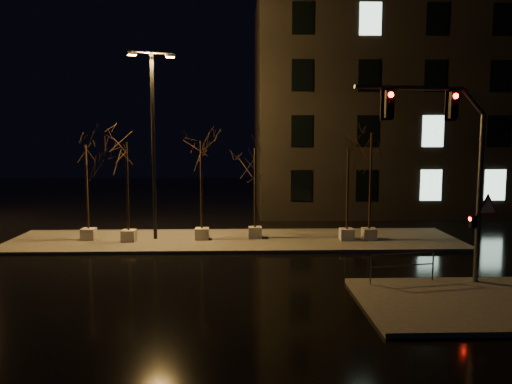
{
  "coord_description": "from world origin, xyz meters",
  "views": [
    {
      "loc": [
        0.3,
        -18.18,
        5.16
      ],
      "look_at": [
        0.95,
        3.09,
        2.8
      ],
      "focal_mm": 35.0,
      "sensor_mm": 36.0,
      "label": 1
    }
  ],
  "objects": [
    {
      "name": "tree_1",
      "position": [
        -5.1,
        5.63,
        3.86
      ],
      "size": [
        1.8,
        1.8,
        4.89
      ],
      "color": "beige",
      "rests_on": "median"
    },
    {
      "name": "tree_2",
      "position": [
        -1.62,
        6.0,
        3.9
      ],
      "size": [
        1.8,
        1.8,
        4.94
      ],
      "color": "beige",
      "rests_on": "median"
    },
    {
      "name": "building",
      "position": [
        14.0,
        18.0,
        7.5
      ],
      "size": [
        25.0,
        12.0,
        15.0
      ],
      "primitive_type": "cube",
      "color": "black",
      "rests_on": "ground"
    },
    {
      "name": "traffic_signal_mast",
      "position": [
        7.41,
        -1.7,
        4.52
      ],
      "size": [
        5.38,
        1.02,
        6.65
      ],
      "rotation": [
        0.0,
        0.0,
        0.18
      ],
      "color": "#515458",
      "rests_on": "sidewalk_corner"
    },
    {
      "name": "ground",
      "position": [
        0.0,
        0.0,
        0.0
      ],
      "size": [
        90.0,
        90.0,
        0.0
      ],
      "primitive_type": "plane",
      "color": "black",
      "rests_on": "ground"
    },
    {
      "name": "guard_rail_a",
      "position": [
        5.88,
        -1.5,
        0.82
      ],
      "size": [
        2.36,
        0.46,
        1.03
      ],
      "rotation": [
        0.0,
        0.0,
        0.17
      ],
      "color": "#515458",
      "rests_on": "sidewalk_corner"
    },
    {
      "name": "tree_3",
      "position": [
        1.0,
        6.26,
        3.63
      ],
      "size": [
        1.8,
        1.8,
        4.58
      ],
      "color": "beige",
      "rests_on": "median"
    },
    {
      "name": "tree_0",
      "position": [
        -7.16,
        6.1,
        3.76
      ],
      "size": [
        1.8,
        1.8,
        4.76
      ],
      "color": "beige",
      "rests_on": "median"
    },
    {
      "name": "streetlight_main",
      "position": [
        -3.93,
        6.22,
        5.37
      ],
      "size": [
        2.21,
        0.94,
        9.04
      ],
      "rotation": [
        0.0,
        0.0,
        0.32
      ],
      "color": "black",
      "rests_on": "median"
    },
    {
      "name": "sidewalk_corner",
      "position": [
        7.5,
        -3.5,
        0.07
      ],
      "size": [
        7.0,
        5.0,
        0.15
      ],
      "primitive_type": "cube",
      "color": "#4C4A44",
      "rests_on": "ground"
    },
    {
      "name": "median",
      "position": [
        0.0,
        6.0,
        0.07
      ],
      "size": [
        22.0,
        5.0,
        0.15
      ],
      "primitive_type": "cube",
      "color": "#4C4A44",
      "rests_on": "ground"
    },
    {
      "name": "tree_5",
      "position": [
        6.59,
        5.71,
        4.21
      ],
      "size": [
        1.8,
        1.8,
        5.35
      ],
      "color": "beige",
      "rests_on": "median"
    },
    {
      "name": "tree_4",
      "position": [
        5.47,
        5.64,
        3.61
      ],
      "size": [
        1.8,
        1.8,
        4.56
      ],
      "color": "beige",
      "rests_on": "median"
    }
  ]
}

